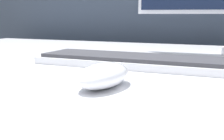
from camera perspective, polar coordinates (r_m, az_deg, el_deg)
name	(u,v)px	position (r m, az deg, el deg)	size (l,w,h in m)	color
partition_panel	(194,56)	(1.36, 14.80, 2.55)	(5.00, 0.03, 1.32)	#333D4C
computer_mouse_near	(103,75)	(0.49, -1.64, -0.96)	(0.08, 0.13, 0.04)	white
keyboard	(137,61)	(0.70, 4.55, 1.65)	(0.46, 0.15, 0.02)	silver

